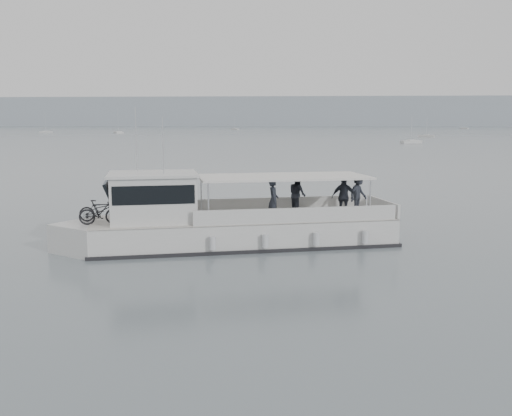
{
  "coord_description": "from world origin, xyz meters",
  "views": [
    {
      "loc": [
        3.82,
        -24.09,
        5.26
      ],
      "look_at": [
        2.02,
        -0.28,
        1.6
      ],
      "focal_mm": 40.0,
      "sensor_mm": 36.0,
      "label": 1
    }
  ],
  "objects": [
    {
      "name": "ground",
      "position": [
        0.0,
        0.0,
        0.0
      ],
      "size": [
        1400.0,
        1400.0,
        0.0
      ],
      "primitive_type": "plane",
      "color": "slate",
      "rests_on": "ground"
    },
    {
      "name": "headland",
      "position": [
        0.0,
        560.0,
        14.0
      ],
      "size": [
        1400.0,
        90.0,
        28.0
      ],
      "primitive_type": "cube",
      "color": "#939EA8",
      "rests_on": "ground"
    },
    {
      "name": "tour_boat",
      "position": [
        0.3,
        -0.61,
        0.99
      ],
      "size": [
        14.41,
        6.76,
        6.06
      ],
      "rotation": [
        0.0,
        0.0,
        0.27
      ],
      "color": "silver",
      "rests_on": "ground"
    },
    {
      "name": "moored_fleet",
      "position": [
        6.63,
        198.63,
        0.36
      ],
      "size": [
        316.9,
        318.75,
        10.72
      ],
      "color": "silver",
      "rests_on": "ground"
    }
  ]
}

